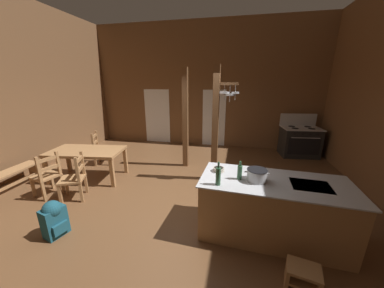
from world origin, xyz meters
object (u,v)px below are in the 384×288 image
at_px(kitchen_island, 272,209).
at_px(backpack, 54,218).
at_px(ladderback_chair_near_window, 75,178).
at_px(bench_along_left_wall, 2,180).
at_px(ladderback_chair_at_table_end, 101,149).
at_px(stockpot_on_counter, 257,175).
at_px(stove_range, 299,141).
at_px(step_stool, 303,276).
at_px(mixing_bowl_on_counter, 219,169).
at_px(ladderback_chair_by_post, 47,176).
at_px(dining_table, 87,153).
at_px(bottle_tall_on_counter, 218,176).
at_px(bottle_short_on_counter, 240,172).

xyz_separation_m(kitchen_island, backpack, (-3.27, -0.73, -0.15)).
height_order(ladderback_chair_near_window, bench_along_left_wall, ladderback_chair_near_window).
xyz_separation_m(ladderback_chair_at_table_end, stockpot_on_counter, (4.14, -2.12, 0.56)).
xyz_separation_m(kitchen_island, ladderback_chair_at_table_end, (-4.41, 2.08, -0.01)).
height_order(stove_range, stockpot_on_counter, stove_range).
bearing_deg(ladderback_chair_near_window, stockpot_on_counter, -5.31).
height_order(step_stool, mixing_bowl_on_counter, mixing_bowl_on_counter).
height_order(ladderback_chair_by_post, mixing_bowl_on_counter, mixing_bowl_on_counter).
bearing_deg(ladderback_chair_at_table_end, stove_range, 18.73).
relative_size(dining_table, backpack, 3.03).
bearing_deg(bottle_tall_on_counter, step_stool, -29.09).
height_order(bench_along_left_wall, backpack, backpack).
bearing_deg(bottle_short_on_counter, bottle_tall_on_counter, -140.01).
distance_m(ladderback_chair_at_table_end, bottle_tall_on_counter, 4.35).
xyz_separation_m(ladderback_chair_by_post, mixing_bowl_on_counter, (3.54, -0.08, 0.51)).
distance_m(stove_range, step_stool, 5.08).
height_order(ladderback_chair_by_post, ladderback_chair_at_table_end, same).
distance_m(kitchen_island, bench_along_left_wall, 5.42).
height_order(ladderback_chair_near_window, ladderback_chair_at_table_end, same).
bearing_deg(ladderback_chair_at_table_end, bottle_short_on_counter, -28.55).
distance_m(ladderback_chair_by_post, mixing_bowl_on_counter, 3.58).
height_order(ladderback_chair_near_window, bottle_tall_on_counter, bottle_tall_on_counter).
distance_m(step_stool, ladderback_chair_at_table_end, 5.52).
bearing_deg(mixing_bowl_on_counter, step_stool, -43.97).
xyz_separation_m(dining_table, bench_along_left_wall, (-1.30, -1.03, -0.34)).
distance_m(stove_range, bench_along_left_wall, 7.90).
distance_m(ladderback_chair_by_post, bottle_tall_on_counter, 3.67).
xyz_separation_m(mixing_bowl_on_counter, bottle_tall_on_counter, (0.03, -0.46, 0.10)).
height_order(ladderback_chair_at_table_end, backpack, ladderback_chair_at_table_end).
height_order(bench_along_left_wall, bottle_tall_on_counter, bottle_tall_on_counter).
relative_size(step_stool, bottle_tall_on_counter, 1.20).
distance_m(bench_along_left_wall, bottle_tall_on_counter, 4.69).
bearing_deg(bench_along_left_wall, ladderback_chair_near_window, 5.65).
bearing_deg(bench_along_left_wall, stockpot_on_counter, -1.75).
height_order(dining_table, backpack, dining_table).
distance_m(step_stool, mixing_bowl_on_counter, 1.70).
bearing_deg(bench_along_left_wall, backpack, -21.47).
distance_m(dining_table, ladderback_chair_by_post, 0.95).
height_order(ladderback_chair_near_window, mixing_bowl_on_counter, mixing_bowl_on_counter).
bearing_deg(ladderback_chair_near_window, dining_table, 113.43).
relative_size(dining_table, stockpot_on_counter, 4.98).
bearing_deg(bench_along_left_wall, ladderback_chair_by_post, 7.61).
relative_size(stove_range, bottle_tall_on_counter, 3.85).
bearing_deg(dining_table, bottle_short_on_counter, -18.23).
relative_size(kitchen_island, bottle_tall_on_counter, 6.45).
bearing_deg(bottle_tall_on_counter, backpack, -169.81).
bearing_deg(ladderback_chair_by_post, ladderback_chair_near_window, 2.44).
relative_size(dining_table, mixing_bowl_on_counter, 9.98).
height_order(stove_range, bench_along_left_wall, stove_range).
relative_size(ladderback_chair_near_window, stockpot_on_counter, 2.62).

